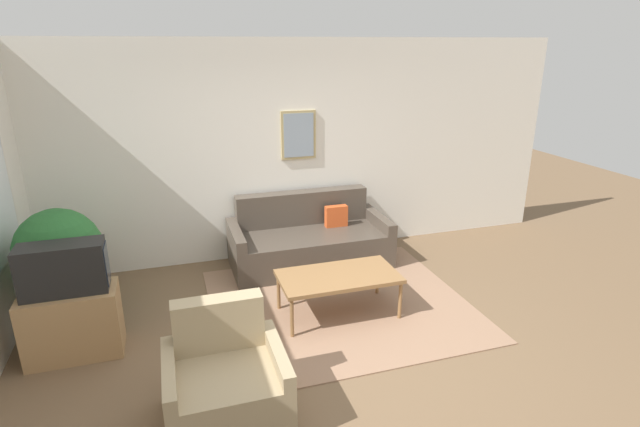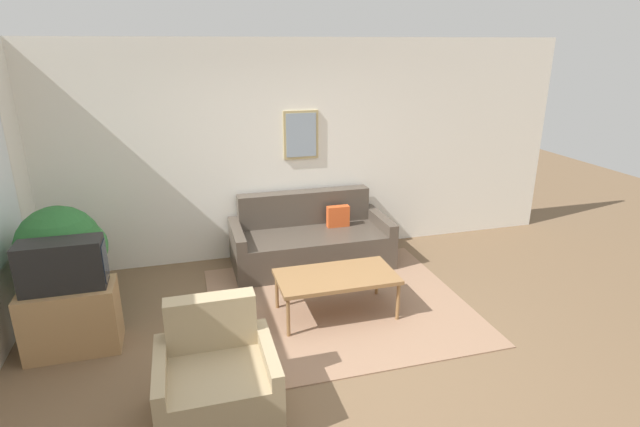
{
  "view_description": "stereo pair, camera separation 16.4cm",
  "coord_description": "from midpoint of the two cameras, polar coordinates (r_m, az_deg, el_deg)",
  "views": [
    {
      "loc": [
        -1.17,
        -3.47,
        2.64
      ],
      "look_at": [
        0.39,
        1.48,
        0.85
      ],
      "focal_mm": 28.0,
      "sensor_mm": 36.0,
      "label": 1
    },
    {
      "loc": [
        -1.02,
        -3.52,
        2.64
      ],
      "look_at": [
        0.39,
        1.48,
        0.85
      ],
      "focal_mm": 28.0,
      "sensor_mm": 36.0,
      "label": 2
    }
  ],
  "objects": [
    {
      "name": "wall_back",
      "position": [
        6.25,
        -7.1,
        6.96
      ],
      "size": [
        8.0,
        0.09,
        2.7
      ],
      "color": "white",
      "rests_on": "ground_plane"
    },
    {
      "name": "ground_plane",
      "position": [
        4.52,
        -0.12,
        -16.78
      ],
      "size": [
        16.0,
        16.0,
        0.0
      ],
      "primitive_type": "plane",
      "color": "brown"
    },
    {
      "name": "potted_plant_by_window",
      "position": [
        5.86,
        -26.75,
        -3.94
      ],
      "size": [
        0.58,
        0.58,
        0.87
      ],
      "color": "#935638",
      "rests_on": "ground_plane"
    },
    {
      "name": "coffee_table",
      "position": [
        5.02,
        1.19,
        -7.36
      ],
      "size": [
        1.19,
        0.63,
        0.44
      ],
      "color": "olive",
      "rests_on": "ground_plane"
    },
    {
      "name": "couch",
      "position": [
        6.22,
        -2.03,
        -3.17
      ],
      "size": [
        1.93,
        0.9,
        0.86
      ],
      "color": "#4C4238",
      "rests_on": "ground_plane"
    },
    {
      "name": "potted_plant_tall",
      "position": [
        5.26,
        -28.46,
        -3.9
      ],
      "size": [
        0.77,
        0.77,
        1.21
      ],
      "color": "#383D42",
      "rests_on": "ground_plane"
    },
    {
      "name": "potted_plant_small",
      "position": [
        5.55,
        -28.87,
        -6.13
      ],
      "size": [
        0.5,
        0.5,
        0.8
      ],
      "color": "slate",
      "rests_on": "ground_plane"
    },
    {
      "name": "tv",
      "position": [
        4.78,
        -28.17,
        -5.58
      ],
      "size": [
        0.69,
        0.28,
        0.44
      ],
      "color": "black",
      "rests_on": "tv_stand"
    },
    {
      "name": "area_rug",
      "position": [
        5.39,
        1.35,
        -10.27
      ],
      "size": [
        2.64,
        2.4,
        0.01
      ],
      "color": "#937056",
      "rests_on": "ground_plane"
    },
    {
      "name": "armchair",
      "position": [
        3.9,
        -11.96,
        -18.56
      ],
      "size": [
        0.85,
        0.76,
        0.85
      ],
      "rotation": [
        0.0,
        0.0,
        0.05
      ],
      "color": "tan",
      "rests_on": "ground_plane"
    },
    {
      "name": "tv_stand",
      "position": [
        5.0,
        -27.26,
        -11.11
      ],
      "size": [
        0.79,
        0.41,
        0.61
      ],
      "color": "#A87F51",
      "rests_on": "ground_plane"
    }
  ]
}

